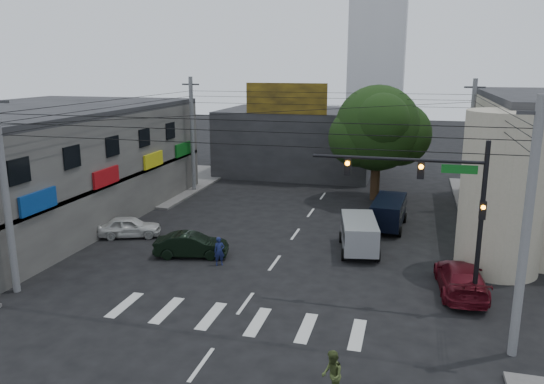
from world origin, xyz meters
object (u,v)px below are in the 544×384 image
at_px(white_compact, 130,227).
at_px(traffic_officer, 219,251).
at_px(utility_pole_far_left, 192,135).
at_px(utility_pole_near_right, 526,232).
at_px(pedestrian_olive, 332,375).
at_px(utility_pole_far_right, 470,145).
at_px(traffic_gantry, 440,196).
at_px(street_tree, 377,128).
at_px(maroon_sedan, 461,278).
at_px(dark_sedan, 191,245).
at_px(silver_minivan, 359,236).
at_px(navy_van, 388,214).
at_px(utility_pole_near_left, 5,194).

relative_size(white_compact, traffic_officer, 2.64).
distance_m(utility_pole_far_left, traffic_officer, 17.36).
distance_m(utility_pole_near_right, pedestrian_olive, 8.16).
distance_m(utility_pole_far_right, traffic_officer, 20.35).
bearing_deg(white_compact, pedestrian_olive, -152.69).
bearing_deg(utility_pole_near_right, traffic_gantry, 127.42).
bearing_deg(street_tree, utility_pole_near_right, -73.18).
relative_size(maroon_sedan, traffic_officer, 3.34).
height_order(utility_pole_far_left, pedestrian_olive, utility_pole_far_left).
bearing_deg(white_compact, utility_pole_near_right, -133.81).
distance_m(white_compact, traffic_officer, 7.48).
bearing_deg(street_tree, dark_sedan, -119.49).
xyz_separation_m(utility_pole_near_right, silver_minivan, (-6.45, 9.41, -3.68)).
distance_m(utility_pole_far_right, dark_sedan, 21.10).
relative_size(dark_sedan, silver_minivan, 0.91).
bearing_deg(traffic_gantry, navy_van, 102.66).
bearing_deg(maroon_sedan, traffic_gantry, 47.36).
xyz_separation_m(utility_pole_far_left, navy_van, (15.90, -6.21, -3.67)).
distance_m(utility_pole_near_left, utility_pole_far_right, 29.35).
height_order(utility_pole_near_right, utility_pole_far_left, same).
height_order(street_tree, utility_pole_far_left, utility_pole_far_left).
distance_m(utility_pole_near_right, utility_pole_far_left, 29.35).
xyz_separation_m(white_compact, maroon_sedan, (18.63, -3.37, 0.08)).
relative_size(traffic_gantry, utility_pole_near_left, 0.78).
distance_m(utility_pole_near_left, pedestrian_olive, 16.16).
xyz_separation_m(utility_pole_far_right, white_compact, (-20.04, -12.04, -3.97)).
height_order(white_compact, traffic_officer, traffic_officer).
height_order(utility_pole_far_right, maroon_sedan, utility_pole_far_right).
bearing_deg(silver_minivan, navy_van, -25.57).
bearing_deg(utility_pole_far_right, dark_sedan, -136.75).
height_order(traffic_gantry, maroon_sedan, traffic_gantry).
bearing_deg(dark_sedan, utility_pole_near_right, -125.93).
bearing_deg(pedestrian_olive, traffic_officer, -160.03).
bearing_deg(silver_minivan, traffic_officer, 110.12).
height_order(street_tree, silver_minivan, street_tree).
xyz_separation_m(utility_pole_near_left, utility_pole_far_right, (21.00, 20.50, 0.00)).
height_order(street_tree, utility_pole_near_right, utility_pole_near_right).
bearing_deg(traffic_officer, traffic_gantry, -38.64).
xyz_separation_m(dark_sedan, white_compact, (-4.94, 2.17, -0.02)).
distance_m(traffic_gantry, silver_minivan, 8.03).
bearing_deg(white_compact, utility_pole_far_right, -79.93).
xyz_separation_m(traffic_gantry, utility_pole_near_left, (-18.32, -3.50, -0.23)).
xyz_separation_m(traffic_gantry, silver_minivan, (-3.77, 5.92, -3.91)).
distance_m(utility_pole_near_left, dark_sedan, 9.49).
relative_size(street_tree, utility_pole_near_left, 0.95).
height_order(traffic_officer, pedestrian_olive, pedestrian_olive).
height_order(silver_minivan, navy_van, navy_van).
bearing_deg(white_compact, utility_pole_near_left, 152.63).
bearing_deg(street_tree, white_compact, -136.09).
xyz_separation_m(dark_sedan, maroon_sedan, (13.69, -1.20, 0.06)).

